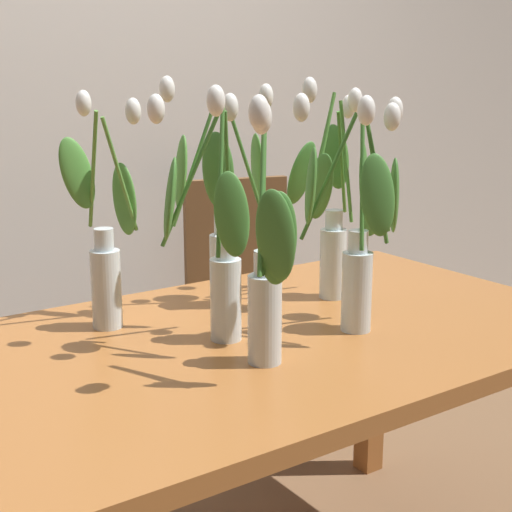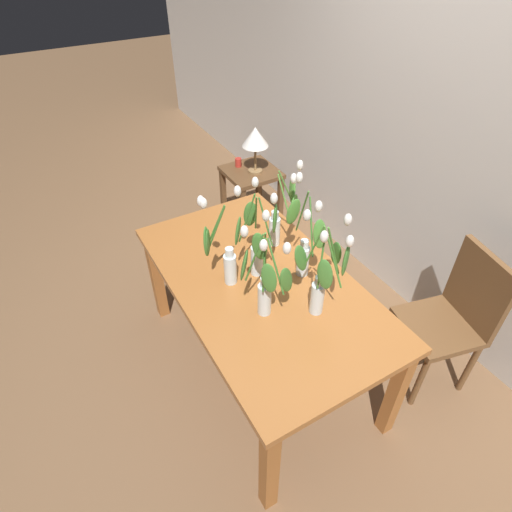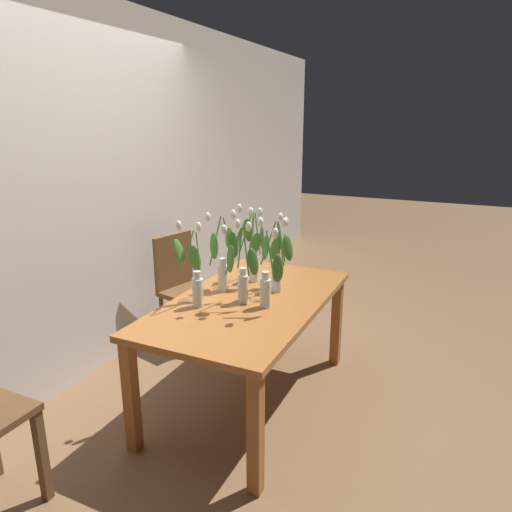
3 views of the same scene
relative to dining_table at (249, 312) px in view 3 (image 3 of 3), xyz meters
The scene contains 10 objects.
ground_plane 0.65m from the dining_table, ahead, with size 18.00×18.00×0.00m, color brown.
room_wall_rear 1.48m from the dining_table, 90.00° to the left, with size 9.00×0.10×2.70m, color beige.
dining_table is the anchor object (origin of this frame).
tulip_vase_0 0.44m from the dining_table, 130.59° to the left, with size 0.18×0.19×0.53m.
tulip_vase_1 0.33m from the dining_table, 117.40° to the right, with size 0.13×0.17×0.53m.
tulip_vase_2 0.37m from the dining_table, 74.56° to the left, with size 0.28×0.09×0.56m.
tulip_vase_3 0.31m from the dining_table, 168.20° to the left, with size 0.22×0.25×0.54m.
tulip_vase_4 0.48m from the dining_table, 22.33° to the left, with size 0.23×0.24×0.56m.
tulip_vase_5 0.39m from the dining_table, 26.57° to the right, with size 0.28×0.25×0.53m.
dining_chair 1.11m from the dining_table, 57.01° to the left, with size 0.48×0.48×0.93m.
Camera 3 is at (-2.54, -1.23, 1.86)m, focal length 32.81 mm.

